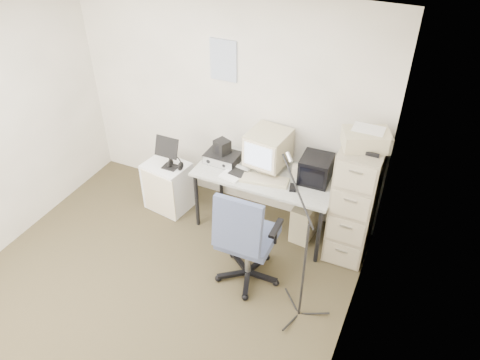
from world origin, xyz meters
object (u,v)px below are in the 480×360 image
at_px(filing_cabinet, 355,201).
at_px(desk, 265,200).
at_px(office_chair, 248,235).
at_px(side_cart, 168,186).

distance_m(filing_cabinet, desk, 0.99).
relative_size(filing_cabinet, desk, 0.87).
distance_m(office_chair, side_cart, 1.48).
distance_m(desk, side_cart, 1.18).
bearing_deg(filing_cabinet, desk, -178.19).
bearing_deg(filing_cabinet, office_chair, -134.68).
bearing_deg(desk, office_chair, -80.04).
distance_m(filing_cabinet, office_chair, 1.16).
relative_size(filing_cabinet, office_chair, 1.15).
distance_m(filing_cabinet, side_cart, 2.16).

